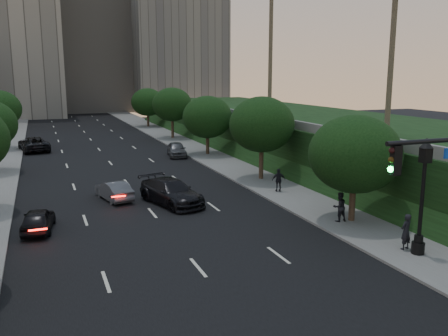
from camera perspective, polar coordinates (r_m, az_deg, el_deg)
name	(u,v)px	position (r m, az deg, el deg)	size (l,w,h in m)	color
ground	(243,322)	(17.26, 2.34, -18.03)	(160.00, 160.00, 0.00)	black
road_surface	(113,167)	(44.98, -13.16, 0.14)	(16.00, 140.00, 0.02)	black
sidewalk_right	(217,159)	(47.46, -0.83, 1.09)	(4.50, 140.00, 0.15)	slate
embankment	(329,137)	(50.75, 12.52, 3.68)	(18.00, 90.00, 4.00)	black
parapet_wall	(256,117)	(46.32, 3.82, 6.15)	(0.35, 90.00, 0.70)	slate
office_block_mid	(90,54)	(116.49, -15.77, 13.07)	(22.00, 18.00, 26.00)	gray
office_block_right	(173,32)	(114.22, -6.21, 15.97)	(20.00, 22.00, 36.00)	slate
tree_right_a	(355,154)	(27.60, 15.46, 1.63)	(5.20, 5.20, 6.24)	#38281C
tree_right_b	(262,125)	(37.74, 4.57, 5.24)	(5.20, 5.20, 6.74)	#38281C
tree_right_c	(207,117)	(49.75, -2.01, 6.14)	(5.20, 5.20, 6.24)	#38281C
tree_right_d	(172,104)	(63.06, -6.27, 7.60)	(5.20, 5.20, 6.74)	#38281C
tree_right_e	(148,102)	(77.65, -9.19, 7.83)	(5.20, 5.20, 6.24)	#38281C
street_lamp	(422,202)	(23.67, 22.69, -3.84)	(0.64, 0.64, 5.62)	black
sedan_near_left	(38,220)	(27.81, -21.48, -5.82)	(1.54, 3.82, 1.30)	black
sedan_mid_left	(114,190)	(33.12, -13.12, -2.65)	(1.39, 3.98, 1.31)	#4E5055
sedan_far_left	(34,144)	(56.69, -21.91, 2.69)	(2.70, 5.86, 1.63)	black
sedan_near_right	(171,192)	(31.36, -6.37, -2.89)	(2.30, 5.66, 1.64)	black
sedan_far_right	(177,149)	(49.51, -5.73, 2.24)	(1.77, 4.39, 1.50)	#505357
pedestrian_a	(406,232)	(24.46, 21.03, -7.16)	(0.64, 0.42, 1.75)	black
pedestrian_b	(339,207)	(27.87, 13.72, -4.56)	(0.83, 0.65, 1.71)	black
pedestrian_c	(279,180)	(34.16, 6.60, -1.44)	(0.98, 0.41, 1.67)	black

